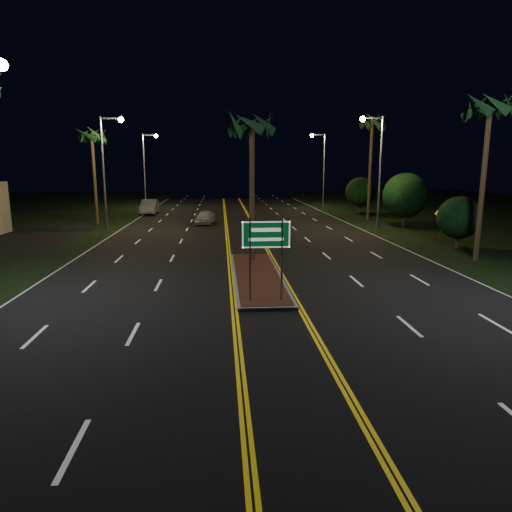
{
  "coord_description": "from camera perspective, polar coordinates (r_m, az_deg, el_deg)",
  "views": [
    {
      "loc": [
        -1.67,
        -13.92,
        5.23
      ],
      "look_at": [
        -0.38,
        2.75,
        1.9
      ],
      "focal_mm": 32.0,
      "sensor_mm": 36.0,
      "label": 1
    }
  ],
  "objects": [
    {
      "name": "palm_right_far",
      "position": [
        46.41,
        14.32,
        15.77
      ],
      "size": [
        2.4,
        2.4,
        10.3
      ],
      "color": "#382819",
      "rests_on": "ground"
    },
    {
      "name": "shrub_mid",
      "position": [
        41.1,
        18.16,
        7.22
      ],
      "size": [
        3.78,
        3.78,
        4.62
      ],
      "color": "#382819",
      "rests_on": "ground"
    },
    {
      "name": "car_far",
      "position": [
        51.74,
        -13.18,
        6.17
      ],
      "size": [
        2.42,
        5.43,
        1.8
      ],
      "primitive_type": "imported",
      "rotation": [
        0.0,
        0.0,
        0.02
      ],
      "color": "#B1B4BB",
      "rests_on": "ground"
    },
    {
      "name": "streetlight_left_mid",
      "position": [
        38.96,
        -18.05,
        11.35
      ],
      "size": [
        1.91,
        0.44,
        9.0
      ],
      "color": "gray",
      "rests_on": "ground"
    },
    {
      "name": "shrub_far",
      "position": [
        52.34,
        12.91,
        7.81
      ],
      "size": [
        3.24,
        3.24,
        3.96
      ],
      "color": "#382819",
      "rests_on": "ground"
    },
    {
      "name": "streetlight_left_far",
      "position": [
        58.61,
        -13.46,
        11.38
      ],
      "size": [
        1.91,
        0.44,
        9.0
      ],
      "color": "gray",
      "rests_on": "ground"
    },
    {
      "name": "ground",
      "position": [
        14.96,
        2.3,
        -9.2
      ],
      "size": [
        120.0,
        120.0,
        0.0
      ],
      "primitive_type": "plane",
      "color": "black",
      "rests_on": "ground"
    },
    {
      "name": "palm_left_far",
      "position": [
        43.44,
        -19.86,
        13.94
      ],
      "size": [
        2.4,
        2.4,
        8.8
      ],
      "color": "#382819",
      "rests_on": "ground"
    },
    {
      "name": "median_island",
      "position": [
        21.61,
        0.14,
        -2.51
      ],
      "size": [
        2.25,
        10.25,
        0.17
      ],
      "color": "gray",
      "rests_on": "ground"
    },
    {
      "name": "palm_median",
      "position": [
        24.56,
        -0.52,
        16.04
      ],
      "size": [
        2.4,
        2.4,
        8.3
      ],
      "color": "#382819",
      "rests_on": "ground"
    },
    {
      "name": "car_near",
      "position": [
        41.8,
        -6.39,
        5.0
      ],
      "size": [
        2.43,
        4.53,
        1.44
      ],
      "primitive_type": "imported",
      "rotation": [
        0.0,
        0.0,
        -0.14
      ],
      "color": "silver",
      "rests_on": "ground"
    },
    {
      "name": "shrub_near",
      "position": [
        31.94,
        24.04,
        4.39
      ],
      "size": [
        2.7,
        2.7,
        3.3
      ],
      "color": "#382819",
      "rests_on": "ground"
    },
    {
      "name": "warning_sign",
      "position": [
        32.84,
        22.21,
        4.33
      ],
      "size": [
        1.1,
        0.21,
        2.65
      ],
      "rotation": [
        0.0,
        0.0,
        0.16
      ],
      "color": "gray",
      "rests_on": "ground"
    },
    {
      "name": "palm_right_near",
      "position": [
        27.96,
        27.23,
        16.19
      ],
      "size": [
        2.4,
        2.4,
        9.3
      ],
      "color": "#382819",
      "rests_on": "ground"
    },
    {
      "name": "highway_sign",
      "position": [
        17.03,
        1.27,
        1.71
      ],
      "size": [
        1.8,
        0.08,
        3.2
      ],
      "color": "gray",
      "rests_on": "ground"
    },
    {
      "name": "streetlight_right_mid",
      "position": [
        37.96,
        14.77,
        11.55
      ],
      "size": [
        1.91,
        0.44,
        9.0
      ],
      "color": "gray",
      "rests_on": "ground"
    },
    {
      "name": "streetlight_right_far",
      "position": [
        57.25,
        8.14,
        11.58
      ],
      "size": [
        1.91,
        0.44,
        9.0
      ],
      "color": "gray",
      "rests_on": "ground"
    }
  ]
}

